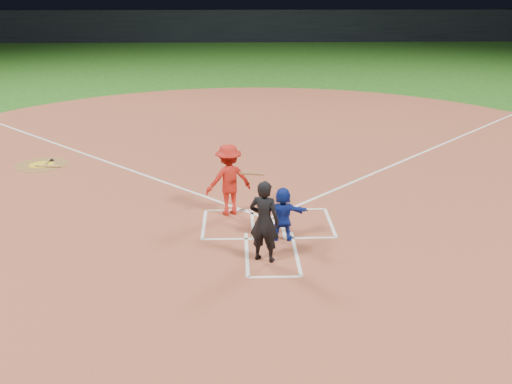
{
  "coord_description": "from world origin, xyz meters",
  "views": [
    {
      "loc": [
        -0.74,
        -13.16,
        5.67
      ],
      "look_at": [
        -0.3,
        -0.4,
        1.0
      ],
      "focal_mm": 40.0,
      "sensor_mm": 36.0,
      "label": 1
    }
  ],
  "objects_px": {
    "on_deck_circle": "(41,165)",
    "umpire": "(264,221)",
    "batter_at_plate": "(229,180)",
    "catcher": "(283,214)",
    "home_plate": "(267,223)"
  },
  "relations": [
    {
      "from": "catcher",
      "to": "batter_at_plate",
      "type": "height_order",
      "value": "batter_at_plate"
    },
    {
      "from": "catcher",
      "to": "home_plate",
      "type": "bearing_deg",
      "value": -70.93
    },
    {
      "from": "on_deck_circle",
      "to": "umpire",
      "type": "bearing_deg",
      "value": -45.5
    },
    {
      "from": "umpire",
      "to": "batter_at_plate",
      "type": "height_order",
      "value": "batter_at_plate"
    },
    {
      "from": "on_deck_circle",
      "to": "batter_at_plate",
      "type": "bearing_deg",
      "value": -35.59
    },
    {
      "from": "home_plate",
      "to": "batter_at_plate",
      "type": "relative_size",
      "value": 0.32
    },
    {
      "from": "on_deck_circle",
      "to": "catcher",
      "type": "bearing_deg",
      "value": -39.15
    },
    {
      "from": "umpire",
      "to": "batter_at_plate",
      "type": "bearing_deg",
      "value": -51.38
    },
    {
      "from": "on_deck_circle",
      "to": "batter_at_plate",
      "type": "xyz_separation_m",
      "value": [
        6.3,
        -4.51,
        0.93
      ]
    },
    {
      "from": "on_deck_circle",
      "to": "batter_at_plate",
      "type": "distance_m",
      "value": 7.8
    },
    {
      "from": "catcher",
      "to": "batter_at_plate",
      "type": "xyz_separation_m",
      "value": [
        -1.26,
        1.65,
        0.29
      ]
    },
    {
      "from": "home_plate",
      "to": "catcher",
      "type": "xyz_separation_m",
      "value": [
        0.3,
        -0.96,
        0.64
      ]
    },
    {
      "from": "batter_at_plate",
      "to": "catcher",
      "type": "bearing_deg",
      "value": -52.56
    },
    {
      "from": "catcher",
      "to": "umpire",
      "type": "distance_m",
      "value": 1.18
    },
    {
      "from": "on_deck_circle",
      "to": "umpire",
      "type": "height_order",
      "value": "umpire"
    }
  ]
}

